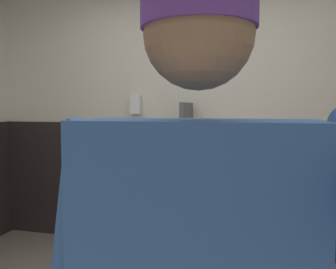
{
  "coord_description": "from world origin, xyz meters",
  "views": [
    {
      "loc": [
        0.58,
        -1.62,
        1.35
      ],
      "look_at": [
        0.22,
        -0.28,
        1.25
      ],
      "focal_mm": 38.22,
      "sensor_mm": 36.0,
      "label": 1
    }
  ],
  "objects": [
    {
      "name": "wainscot_band_back",
      "position": [
        0.0,
        1.7,
        0.6
      ],
      "size": [
        4.23,
        0.03,
        1.2
      ],
      "primitive_type": "cube",
      "color": "black",
      "rests_on": "ground_plane"
    },
    {
      "name": "urinal_middle",
      "position": [
        0.3,
        1.56,
        0.78
      ],
      "size": [
        0.4,
        0.34,
        1.24
      ],
      "color": "white",
      "rests_on": "ground_plane"
    },
    {
      "name": "privacy_divider_panel",
      "position": [
        -0.08,
        1.49,
        0.95
      ],
      "size": [
        0.04,
        0.4,
        0.9
      ],
      "primitive_type": "cube",
      "color": "#4C4C51"
    },
    {
      "name": "urinal_left",
      "position": [
        -0.45,
        1.56,
        0.78
      ],
      "size": [
        0.4,
        0.34,
        1.24
      ],
      "color": "white",
      "rests_on": "ground_plane"
    },
    {
      "name": "soap_dispenser",
      "position": [
        -0.62,
        1.68,
        1.38
      ],
      "size": [
        0.1,
        0.07,
        0.18
      ],
      "primitive_type": "cube",
      "color": "silver"
    },
    {
      "name": "wall_back",
      "position": [
        0.0,
        1.78,
        1.39
      ],
      "size": [
        4.83,
        0.12,
        2.79
      ],
      "primitive_type": "cube",
      "color": "beige",
      "rests_on": "ground_plane"
    }
  ]
}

